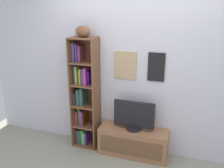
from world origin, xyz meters
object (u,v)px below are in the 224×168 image
object	(u,v)px
bookshelf	(84,95)
tv_stand	(133,142)
football	(83,31)
television	(134,116)

from	to	relation	value
bookshelf	tv_stand	distance (m)	1.01
football	tv_stand	distance (m)	1.74
bookshelf	television	xyz separation A→B (m)	(0.80, -0.06, -0.21)
bookshelf	television	distance (m)	0.82
television	football	bearing A→B (deg)	177.75
bookshelf	tv_stand	size ratio (longest dim) A/B	1.70
football	tv_stand	xyz separation A→B (m)	(0.76, -0.03, -1.56)
football	tv_stand	size ratio (longest dim) A/B	0.28
bookshelf	football	world-z (taller)	football
football	tv_stand	world-z (taller)	football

